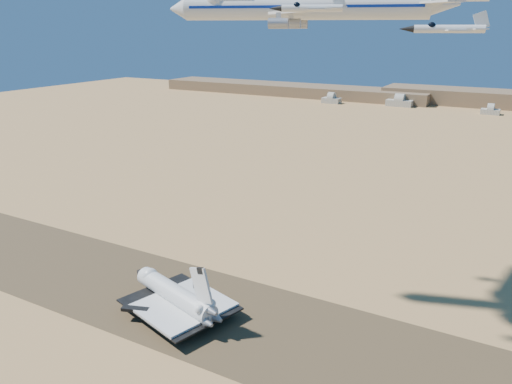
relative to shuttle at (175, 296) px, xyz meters
The scene contains 10 objects.
ground 14.96m from the shuttle, 22.78° to the left, with size 1200.00×1200.00×0.00m, color tan.
runway 14.95m from the shuttle, 22.78° to the left, with size 600.00×50.00×0.06m, color brown.
hangars 486.48m from the shuttle, 96.05° to the left, with size 200.50×29.50×30.00m.
shuttle is the anchor object (origin of this frame).
carrier_747 97.79m from the shuttle, 49.73° to the left, with size 85.63×63.71×21.47m.
crew_a 11.77m from the shuttle, 44.20° to the right, with size 0.70×0.46×1.91m, color orange.
crew_b 13.21m from the shuttle, 41.47° to the right, with size 0.92×0.53×1.90m, color orange.
crew_c 15.07m from the shuttle, 34.17° to the right, with size 0.91×0.47×1.55m, color orange.
chase_jet_a 103.52m from the shuttle, 19.73° to the right, with size 14.23×8.41×3.66m.
chase_jet_b 116.65m from the shuttle, 15.52° to the right, with size 13.86×8.12×3.54m.
Camera 1 is at (80.65, -118.18, 89.18)m, focal length 35.00 mm.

